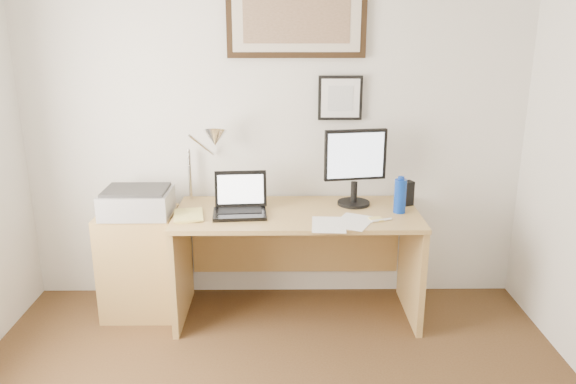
{
  "coord_description": "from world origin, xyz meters",
  "views": [
    {
      "loc": [
        0.05,
        -1.86,
        1.94
      ],
      "look_at": [
        0.09,
        1.43,
        0.95
      ],
      "focal_mm": 35.0,
      "sensor_mm": 36.0,
      "label": 1
    }
  ],
  "objects_px": {
    "side_cabinet": "(140,263)",
    "desk": "(297,240)",
    "book": "(174,216)",
    "lcd_monitor": "(355,164)",
    "laptop": "(240,205)",
    "printer": "(137,202)",
    "water_bottle": "(400,196)"
  },
  "relations": [
    {
      "from": "desk",
      "to": "printer",
      "type": "xyz_separation_m",
      "value": [
        -1.05,
        -0.07,
        0.3
      ]
    },
    {
      "from": "side_cabinet",
      "to": "lcd_monitor",
      "type": "relative_size",
      "value": 1.4
    },
    {
      "from": "printer",
      "to": "desk",
      "type": "bearing_deg",
      "value": 4.04
    },
    {
      "from": "side_cabinet",
      "to": "lcd_monitor",
      "type": "distance_m",
      "value": 1.61
    },
    {
      "from": "water_bottle",
      "to": "printer",
      "type": "xyz_separation_m",
      "value": [
        -1.72,
        0.03,
        -0.04
      ]
    },
    {
      "from": "laptop",
      "to": "water_bottle",
      "type": "bearing_deg",
      "value": 0.21
    },
    {
      "from": "lcd_monitor",
      "to": "printer",
      "type": "distance_m",
      "value": 1.46
    },
    {
      "from": "side_cabinet",
      "to": "lcd_monitor",
      "type": "xyz_separation_m",
      "value": [
        1.46,
        0.09,
        0.68
      ]
    },
    {
      "from": "printer",
      "to": "book",
      "type": "bearing_deg",
      "value": -24.7
    },
    {
      "from": "laptop",
      "to": "book",
      "type": "bearing_deg",
      "value": -168.45
    },
    {
      "from": "desk",
      "to": "lcd_monitor",
      "type": "relative_size",
      "value": 3.08
    },
    {
      "from": "laptop",
      "to": "printer",
      "type": "relative_size",
      "value": 0.81
    },
    {
      "from": "book",
      "to": "desk",
      "type": "relative_size",
      "value": 0.16
    },
    {
      "from": "book",
      "to": "laptop",
      "type": "height_order",
      "value": "laptop"
    },
    {
      "from": "water_bottle",
      "to": "lcd_monitor",
      "type": "distance_m",
      "value": 0.37
    },
    {
      "from": "water_bottle",
      "to": "laptop",
      "type": "distance_m",
      "value": 1.04
    },
    {
      "from": "water_bottle",
      "to": "printer",
      "type": "distance_m",
      "value": 1.72
    },
    {
      "from": "side_cabinet",
      "to": "book",
      "type": "relative_size",
      "value": 2.92
    },
    {
      "from": "side_cabinet",
      "to": "printer",
      "type": "distance_m",
      "value": 0.46
    },
    {
      "from": "book",
      "to": "lcd_monitor",
      "type": "bearing_deg",
      "value": 11.98
    },
    {
      "from": "water_bottle",
      "to": "lcd_monitor",
      "type": "bearing_deg",
      "value": 149.97
    },
    {
      "from": "lcd_monitor",
      "to": "side_cabinet",
      "type": "bearing_deg",
      "value": -176.4
    },
    {
      "from": "book",
      "to": "laptop",
      "type": "xyz_separation_m",
      "value": [
        0.42,
        0.09,
        0.05
      ]
    },
    {
      "from": "printer",
      "to": "water_bottle",
      "type": "bearing_deg",
      "value": -1.01
    },
    {
      "from": "water_bottle",
      "to": "book",
      "type": "bearing_deg",
      "value": -176.5
    },
    {
      "from": "laptop",
      "to": "lcd_monitor",
      "type": "height_order",
      "value": "lcd_monitor"
    },
    {
      "from": "book",
      "to": "laptop",
      "type": "relative_size",
      "value": 0.7
    },
    {
      "from": "water_bottle",
      "to": "book",
      "type": "relative_size",
      "value": 0.89
    },
    {
      "from": "water_bottle",
      "to": "book",
      "type": "distance_m",
      "value": 1.46
    },
    {
      "from": "side_cabinet",
      "to": "desk",
      "type": "relative_size",
      "value": 0.46
    },
    {
      "from": "side_cabinet",
      "to": "book",
      "type": "height_order",
      "value": "book"
    },
    {
      "from": "side_cabinet",
      "to": "lcd_monitor",
      "type": "height_order",
      "value": "lcd_monitor"
    }
  ]
}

